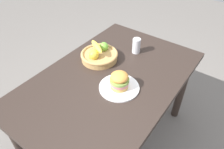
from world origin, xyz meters
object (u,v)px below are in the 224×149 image
(plate, at_px, (119,87))
(sandwich, at_px, (119,80))
(fruit_basket, at_px, (99,55))
(soda_can, at_px, (136,46))

(plate, xyz_separation_m, sandwich, (0.00, 0.00, 0.06))
(plate, distance_m, sandwich, 0.06)
(fruit_basket, bearing_deg, sandwich, -119.66)
(plate, bearing_deg, soda_can, 16.80)
(soda_can, xyz_separation_m, fruit_basket, (-0.25, 0.18, -0.02))
(plate, height_order, soda_can, soda_can)
(plate, height_order, fruit_basket, fruit_basket)
(soda_can, bearing_deg, plate, -163.20)
(sandwich, bearing_deg, plate, 180.00)
(sandwich, distance_m, soda_can, 0.45)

